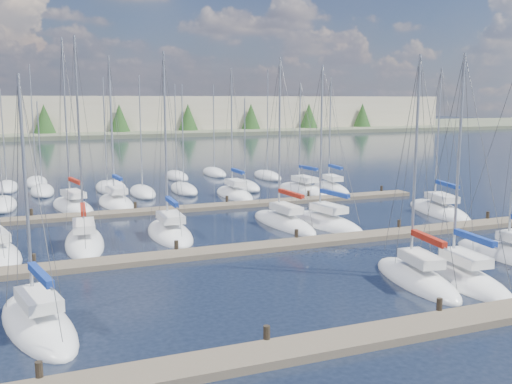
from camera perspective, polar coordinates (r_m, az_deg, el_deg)
name	(u,v)px	position (r m, az deg, el deg)	size (l,w,h in m)	color
ground	(127,170)	(77.22, -12.77, 2.19)	(400.00, 400.00, 0.00)	#182031
dock_near	(370,336)	(23.21, 11.38, -13.95)	(44.00, 1.93, 1.10)	#6B5E4C
dock_mid	(244,249)	(35.09, -1.23, -5.72)	(44.00, 1.93, 1.10)	#6B5E4C
dock_far	(185,209)	(48.13, -7.09, -1.66)	(44.00, 1.93, 1.10)	#6B5E4C
sailboat_r	(331,189)	(58.71, 7.53, 0.34)	(2.67, 7.43, 12.18)	white
sailboat_o	(116,202)	(51.89, -13.83, -1.02)	(3.28, 7.44, 13.66)	white
sailboat_q	(303,190)	(57.59, 4.67, 0.20)	(3.64, 8.14, 11.54)	white
sailboat_m	(439,211)	(49.15, 17.80, -1.79)	(4.56, 9.33, 12.43)	white
sailboat_b	(38,324)	(25.44, -20.96, -12.22)	(4.00, 8.13, 10.97)	white
sailboat_l	(325,223)	(42.56, 6.93, -3.07)	(3.87, 8.45, 12.41)	white
sailboat_i	(84,242)	(38.23, -16.78, -4.80)	(2.98, 8.64, 13.89)	white
sailboat_e	(460,278)	(31.26, 19.70, -8.10)	(3.06, 7.75, 12.22)	white
sailboat_n	(73,206)	(50.97, -17.86, -1.38)	(4.19, 8.71, 15.01)	white
sailboat_j	(170,233)	(39.51, -8.62, -4.07)	(2.89, 7.81, 13.10)	white
sailboat_d	(416,279)	(30.46, 15.74, -8.35)	(3.17, 7.51, 12.14)	white
sailboat_k	(283,223)	(42.32, 2.77, -3.07)	(2.96, 8.63, 12.94)	white
sailboat_p	(234,194)	(54.91, -2.18, -0.21)	(2.58, 7.55, 12.91)	white
distant_boats	(110,187)	(60.64, -14.39, 0.51)	(36.93, 20.75, 13.30)	#9EA0A5
shoreline	(21,106)	(165.52, -22.48, 7.97)	(400.00, 60.00, 38.00)	#666B51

